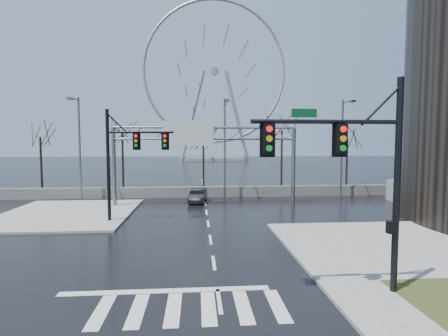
{
  "coord_description": "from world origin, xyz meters",
  "views": [
    {
      "loc": [
        -0.78,
        -16.1,
        5.66
      ],
      "look_at": [
        1.01,
        6.71,
        4.0
      ],
      "focal_mm": 28.0,
      "sensor_mm": 36.0,
      "label": 1
    }
  ],
  "objects": [
    {
      "name": "ground",
      "position": [
        0.0,
        0.0,
        0.0
      ],
      "size": [
        260.0,
        260.0,
        0.0
      ],
      "primitive_type": "plane",
      "color": "black",
      "rests_on": "ground"
    },
    {
      "name": "sidewalk_right_ext",
      "position": [
        10.0,
        2.0,
        0.07
      ],
      "size": [
        12.0,
        10.0,
        0.15
      ],
      "primitive_type": "cube",
      "color": "gray",
      "rests_on": "ground"
    },
    {
      "name": "sidewalk_far",
      "position": [
        -11.0,
        12.0,
        0.07
      ],
      "size": [
        10.0,
        12.0,
        0.15
      ],
      "primitive_type": "cube",
      "color": "gray",
      "rests_on": "ground"
    },
    {
      "name": "barrier_wall",
      "position": [
        0.0,
        20.0,
        0.55
      ],
      "size": [
        52.0,
        0.5,
        1.1
      ],
      "primitive_type": "cube",
      "color": "slate",
      "rests_on": "ground"
    },
    {
      "name": "signal_mast_near",
      "position": [
        5.14,
        -4.04,
        4.87
      ],
      "size": [
        5.52,
        0.41,
        8.0
      ],
      "color": "black",
      "rests_on": "ground"
    },
    {
      "name": "signal_mast_far",
      "position": [
        -5.87,
        8.96,
        4.83
      ],
      "size": [
        4.72,
        0.41,
        8.0
      ],
      "color": "black",
      "rests_on": "ground"
    },
    {
      "name": "sign_gantry",
      "position": [
        -0.38,
        14.96,
        5.18
      ],
      "size": [
        16.36,
        0.4,
        7.6
      ],
      "color": "slate",
      "rests_on": "ground"
    },
    {
      "name": "streetlight_left",
      "position": [
        -12.0,
        18.16,
        5.89
      ],
      "size": [
        0.5,
        2.55,
        10.0
      ],
      "color": "slate",
      "rests_on": "ground"
    },
    {
      "name": "streetlight_mid",
      "position": [
        2.0,
        18.16,
        5.89
      ],
      "size": [
        0.5,
        2.55,
        10.0
      ],
      "color": "slate",
      "rests_on": "ground"
    },
    {
      "name": "streetlight_right",
      "position": [
        14.0,
        18.16,
        5.89
      ],
      "size": [
        0.5,
        2.55,
        10.0
      ],
      "color": "slate",
      "rests_on": "ground"
    },
    {
      "name": "tree_far_left",
      "position": [
        -18.0,
        24.0,
        5.57
      ],
      "size": [
        3.5,
        3.5,
        7.0
      ],
      "color": "black",
      "rests_on": "ground"
    },
    {
      "name": "tree_left",
      "position": [
        -9.0,
        23.5,
        5.98
      ],
      "size": [
        3.75,
        3.75,
        7.5
      ],
      "color": "black",
      "rests_on": "ground"
    },
    {
      "name": "tree_center",
      "position": [
        0.0,
        24.5,
        5.17
      ],
      "size": [
        3.25,
        3.25,
        6.5
      ],
      "color": "black",
      "rests_on": "ground"
    },
    {
      "name": "tree_right",
      "position": [
        9.0,
        23.5,
        6.22
      ],
      "size": [
        3.9,
        3.9,
        7.8
      ],
      "color": "black",
      "rests_on": "ground"
    },
    {
      "name": "tree_far_right",
      "position": [
        17.0,
        24.0,
        5.41
      ],
      "size": [
        3.4,
        3.4,
        6.8
      ],
      "color": "black",
      "rests_on": "ground"
    },
    {
      "name": "ferris_wheel",
      "position": [
        5.0,
        95.0,
        26.13
      ],
      "size": [
        45.0,
        6.0,
        50.91
      ],
      "color": "gray",
      "rests_on": "ground"
    },
    {
      "name": "car",
      "position": [
        -0.68,
        17.0,
        0.66
      ],
      "size": [
        1.93,
        4.14,
        1.31
      ],
      "primitive_type": "imported",
      "rotation": [
        0.0,
        0.0,
        -0.14
      ],
      "color": "black",
      "rests_on": "ground"
    }
  ]
}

